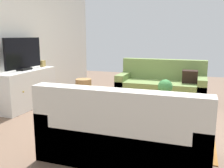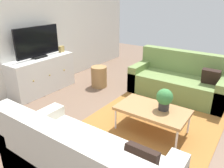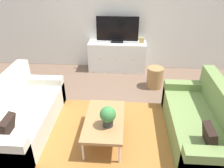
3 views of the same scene
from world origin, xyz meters
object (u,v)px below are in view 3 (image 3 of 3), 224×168
Objects in this scene: coffee_table at (104,121)px; mantel_clock at (142,40)px; tv_console at (117,56)px; wicker_basket at (155,77)px; couch_right_side at (204,124)px; potted_plant at (108,116)px; couch_left_side at (19,116)px; flat_screen_tv at (118,30)px.

mantel_clock is (0.63, 2.49, 0.43)m from coffee_table.
tv_console is 1.17m from wicker_basket.
tv_console is (0.07, 2.49, 0.01)m from coffee_table.
couch_right_side is 2.77m from tv_console.
couch_right_side is at bearing 9.96° from potted_plant.
couch_right_side reaches higher than tv_console.
couch_left_side is 3.15m from mantel_clock.
flat_screen_tv reaches higher than couch_right_side.
wicker_basket is at bearing 110.21° from couch_right_side.
potted_plant is (-1.43, -0.25, 0.27)m from couch_right_side.
mantel_clock is (0.57, -0.02, -0.24)m from flat_screen_tv.
potted_plant is 2.70m from mantel_clock.
coffee_table is 1.93m from wicker_basket.
tv_console is (1.44, 2.37, 0.08)m from couch_left_side.
potted_plant reaches higher than coffee_table.
couch_left_side is 1.38m from coffee_table.
couch_right_side is 5.83× the size of potted_plant.
potted_plant is at bearing -170.04° from couch_right_side.
coffee_table is 0.73× the size of tv_console.
couch_right_side is at bearing 4.38° from coffee_table.
couch_right_side is 1.80× the size of coffee_table.
couch_left_side is 1.00× the size of couch_right_side.
potted_plant is 2.04m from wicker_basket.
flat_screen_tv is at bearing 120.90° from couch_right_side.
couch_right_side is at bearing 0.00° from couch_left_side.
wicker_basket is at bearing 65.04° from potted_plant.
couch_left_side is at bearing 170.11° from potted_plant.
wicker_basket is (0.85, 1.83, -0.32)m from potted_plant.
flat_screen_tv is at bearing 58.94° from couch_left_side.
potted_plant is at bearing -114.96° from wicker_basket.
wicker_basket reaches higher than coffee_table.
couch_right_side is 13.95× the size of mantel_clock.
tv_console is at bearing -90.00° from flat_screen_tv.
couch_left_side is 1.32× the size of tv_console.
mantel_clock is at bearing 49.75° from couch_left_side.
couch_right_side is 1.50m from coffee_table.
potted_plant is (0.07, -0.14, 0.20)m from coffee_table.
mantel_clock is at bearing 110.02° from couch_right_side.
tv_console is at bearing -180.00° from mantel_clock.
flat_screen_tv is at bearing 177.98° from mantel_clock.
coffee_table is (-1.50, -0.11, 0.07)m from couch_right_side.
potted_plant is at bearing -102.18° from mantel_clock.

